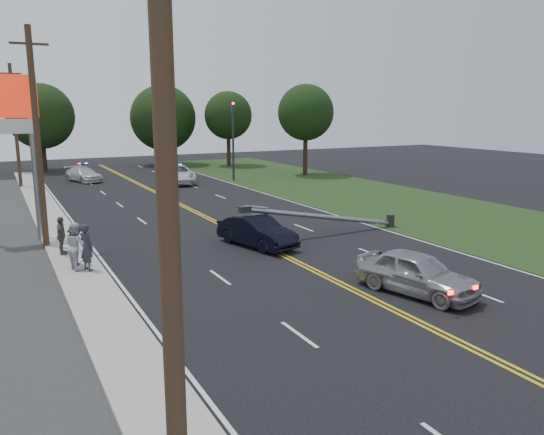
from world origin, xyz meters
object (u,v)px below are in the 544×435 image
fallen_streetlight (332,217)px  bystander_b (76,246)px  utility_pole_far (15,126)px  pylon_sign (2,118)px  bystander_d (61,236)px  utility_pole_near (168,216)px  waiting_sedan (417,273)px  crashed_sedan (257,231)px  bystander_a (87,247)px  emergency_a (177,174)px  emergency_b (84,174)px  utility_pole_mid (37,139)px  bystander_c (76,245)px  traffic_signal (233,134)px

fallen_streetlight → bystander_b: bystander_b is taller
utility_pole_far → fallen_streetlight: bearing=-62.8°
pylon_sign → bystander_d: size_ratio=4.74×
utility_pole_near → waiting_sedan: size_ratio=2.25×
crashed_sedan → bystander_d: size_ratio=2.59×
waiting_sedan → bystander_a: bearing=126.3°
utility_pole_far → bystander_b: (0.74, -26.62, -4.02)m
crashed_sedan → emergency_a: size_ratio=0.76×
emergency_b → bystander_d: bystander_d is taller
emergency_b → waiting_sedan: bearing=-99.0°
emergency_a → emergency_b: 8.72m
waiting_sedan → bystander_b: bystander_b is taller
pylon_sign → bystander_b: size_ratio=4.22×
utility_pole_mid → bystander_c: size_ratio=6.10×
crashed_sedan → bystander_c: bearing=162.9°
utility_pole_mid → bystander_b: (0.74, -4.62, -4.02)m
bystander_b → utility_pole_near: bearing=164.3°
utility_pole_mid → emergency_b: 24.53m
utility_pole_near → emergency_a: (12.33, 38.50, -4.29)m
traffic_signal → utility_pole_far: (-17.50, 4.00, 0.88)m
utility_pole_near → utility_pole_far: size_ratio=1.00×
fallen_streetlight → crashed_sedan: (-4.50, -0.36, -0.20)m
bystander_c → traffic_signal: bearing=-31.7°
fallen_streetlight → utility_pole_mid: size_ratio=0.94×
traffic_signal → bystander_d: (-17.02, -20.03, -3.24)m
utility_pole_near → utility_pole_far: (0.00, 42.00, 0.00)m
pylon_sign → utility_pole_far: bearing=86.3°
pylon_sign → utility_pole_mid: utility_pole_mid is taller
crashed_sedan → emergency_a: emergency_a is taller
utility_pole_mid → bystander_d: (0.48, -2.03, -4.12)m
bystander_a → bystander_c: (-0.29, 1.00, -0.13)m
fallen_streetlight → emergency_b: size_ratio=2.09×
traffic_signal → bystander_a: (-16.41, -23.01, -3.14)m
utility_pole_far → emergency_a: size_ratio=1.74×
utility_pole_near → bystander_d: size_ratio=5.92×
bystander_c → bystander_d: (-0.32, 1.98, 0.02)m
waiting_sedan → utility_pole_mid: bearing=115.3°
utility_pole_mid → emergency_b: size_ratio=2.23×
traffic_signal → emergency_b: 13.93m
utility_pole_near → bystander_a: size_ratio=5.28×
utility_pole_far → crashed_sedan: utility_pole_far is taller
bystander_b → bystander_d: size_ratio=1.12×
utility_pole_mid → waiting_sedan: bearing=-49.8°
pylon_sign → bystander_d: 6.69m
pylon_sign → utility_pole_mid: 2.55m
pylon_sign → emergency_b: pylon_sign is taller
crashed_sedan → bystander_b: (-8.14, -0.27, 0.35)m
emergency_a → bystander_d: 23.70m
fallen_streetlight → crashed_sedan: bearing=-175.5°
utility_pole_near → crashed_sedan: (8.88, 15.64, -4.36)m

